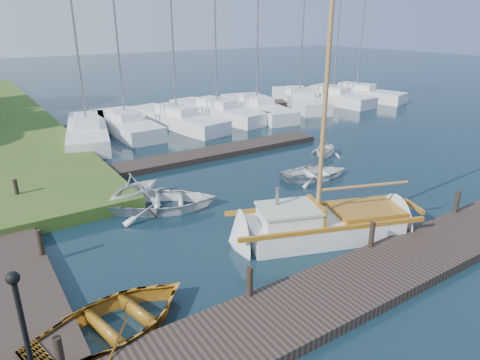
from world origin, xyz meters
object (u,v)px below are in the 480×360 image
dinghy (114,318)px  tender_b (135,186)px  marina_boat_1 (125,123)px  sailboat (327,226)px  tender_a (164,199)px  tender_d (326,147)px  mooring_post_2 (372,234)px  marina_boat_0 (87,130)px  mooring_post_0 (60,354)px  tender_c (315,171)px  marina_boat_2 (177,118)px  mooring_post_1 (250,281)px  mooring_post_5 (16,189)px  marina_boat_7 (356,93)px  marina_boat_3 (217,110)px  mooring_post_4 (40,242)px  lamp_post (21,314)px  marina_boat_6 (333,96)px  marina_boat_5 (299,98)px  marina_boat_4 (256,107)px  mooring_post_3 (457,202)px

dinghy → tender_b: size_ratio=1.55×
dinghy → marina_boat_1: bearing=-33.7°
sailboat → tender_b: size_ratio=3.88×
tender_a → tender_d: (9.89, 1.54, 0.11)m
mooring_post_2 → marina_boat_1: bearing=93.2°
marina_boat_0 → tender_b: bearing=-171.0°
mooring_post_0 → tender_c: (12.26, 6.02, -0.38)m
marina_boat_2 → mooring_post_2: bearing=162.1°
mooring_post_1 → tender_c: mooring_post_1 is taller
mooring_post_2 → mooring_post_5: (-8.50, 10.00, 0.00)m
marina_boat_7 → marina_boat_3: bearing=74.5°
mooring_post_2 → marina_boat_7: bearing=43.3°
tender_c → dinghy: bearing=130.9°
tender_b → mooring_post_4: bearing=102.4°
lamp_post → tender_b: lamp_post is taller
tender_c → marina_boat_6: marina_boat_6 is taller
dinghy → marina_boat_2: marina_boat_2 is taller
marina_boat_3 → marina_boat_6: size_ratio=0.98×
tender_b → marina_boat_3: marina_boat_3 is taller
tender_b → marina_boat_7: (25.11, 11.47, -0.10)m
sailboat → tender_a: sailboat is taller
marina_boat_1 → marina_boat_5: marina_boat_1 is taller
tender_d → tender_a: bearing=75.7°
tender_c → marina_boat_7: (17.30, 13.32, 0.24)m
marina_boat_4 → sailboat: bearing=160.4°
tender_b → mooring_post_5: bearing=38.1°
mooring_post_4 → mooring_post_2: bearing=-30.5°
sailboat → marina_boat_4: 19.71m
dinghy → mooring_post_5: bearing=-8.5°
marina_boat_0 → marina_boat_2: 5.94m
mooring_post_1 → marina_boat_0: marina_boat_0 is taller
mooring_post_4 → tender_b: size_ratio=0.32×
marina_boat_7 → marina_boat_5: bearing=69.7°
mooring_post_5 → tender_c: mooring_post_5 is taller
sailboat → tender_c: size_ratio=3.15×
mooring_post_2 → marina_boat_5: (14.28, 19.90, -0.14)m
sailboat → marina_boat_3: marina_boat_3 is taller
mooring_post_1 → mooring_post_3: same height
mooring_post_1 → tender_c: (7.76, 6.02, -0.38)m
tender_b → marina_boat_1: bearing=-40.9°
mooring_post_0 → mooring_post_3: (13.50, 0.00, 0.00)m
mooring_post_1 → marina_boat_1: bearing=79.8°
marina_boat_5 → marina_boat_7: (6.28, -0.55, 0.00)m
mooring_post_5 → marina_boat_2: bearing=38.5°
mooring_post_2 → tender_a: size_ratio=0.20×
mooring_post_5 → marina_boat_3: marina_boat_3 is taller
tender_c → mooring_post_5: bearing=87.0°
mooring_post_5 → mooring_post_1: bearing=-68.2°
mooring_post_3 → mooring_post_5: bearing=142.4°
marina_boat_5 → marina_boat_4: bearing=123.1°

